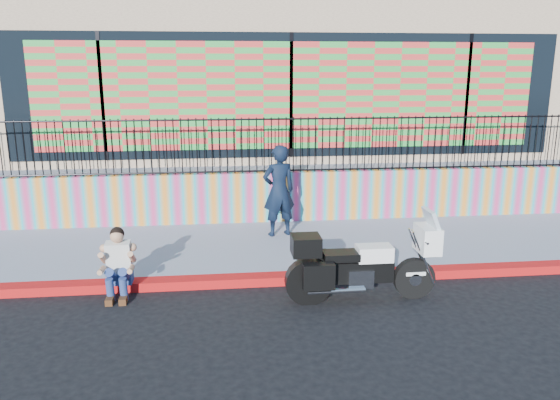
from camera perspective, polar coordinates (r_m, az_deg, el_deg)
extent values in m
plane|color=black|center=(9.29, 4.45, -8.45)|extent=(90.00, 90.00, 0.00)
cube|color=#AB0C12|center=(9.26, 4.45, -8.02)|extent=(16.00, 0.30, 0.15)
cube|color=gray|center=(10.78, 2.82, -4.79)|extent=(16.00, 3.00, 0.15)
cube|color=#D53876|center=(12.13, 1.66, 0.40)|extent=(16.00, 0.20, 1.10)
cube|color=gray|center=(17.11, -0.72, 4.09)|extent=(16.00, 10.00, 1.25)
cube|color=tan|center=(16.67, -0.68, 12.90)|extent=(14.00, 8.00, 4.00)
cube|color=black|center=(12.69, 1.16, 10.82)|extent=(12.60, 0.04, 2.80)
cube|color=red|center=(12.66, 1.18, 10.81)|extent=(11.48, 0.02, 2.40)
cylinder|color=black|center=(8.77, 13.82, -7.95)|extent=(0.64, 0.14, 0.64)
cylinder|color=black|center=(8.36, 3.01, -8.64)|extent=(0.64, 0.14, 0.64)
cube|color=black|center=(8.46, 8.59, -7.29)|extent=(0.92, 0.27, 0.33)
cube|color=silver|center=(8.49, 8.25, -7.92)|extent=(0.39, 0.33, 0.29)
cube|color=white|center=(8.42, 9.81, -5.49)|extent=(0.53, 0.31, 0.23)
cube|color=black|center=(8.30, 6.37, -5.79)|extent=(0.53, 0.33, 0.12)
cube|color=white|center=(8.62, 15.16, -3.95)|extent=(0.29, 0.51, 0.41)
cube|color=silver|center=(8.55, 15.53, -1.95)|extent=(0.18, 0.45, 0.33)
cube|color=black|center=(8.14, 2.72, -4.74)|extent=(0.43, 0.41, 0.29)
cube|color=black|center=(8.03, 4.05, -7.98)|extent=(0.47, 0.17, 0.39)
cube|color=black|center=(8.56, 3.35, -6.55)|extent=(0.47, 0.17, 0.39)
cube|color=white|center=(8.73, 13.86, -7.36)|extent=(0.31, 0.16, 0.06)
imported|color=black|center=(10.97, -0.13, 0.98)|extent=(0.77, 0.60, 1.85)
cube|color=navy|center=(9.13, -16.29, -7.76)|extent=(0.36, 0.28, 0.18)
cube|color=silver|center=(8.98, -16.48, -5.77)|extent=(0.38, 0.27, 0.54)
sphere|color=tan|center=(8.83, -16.68, -3.65)|extent=(0.21, 0.21, 0.21)
cube|color=#472814|center=(8.82, -17.33, -9.95)|extent=(0.11, 0.26, 0.10)
cube|color=#472814|center=(8.79, -16.03, -9.96)|extent=(0.11, 0.26, 0.10)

